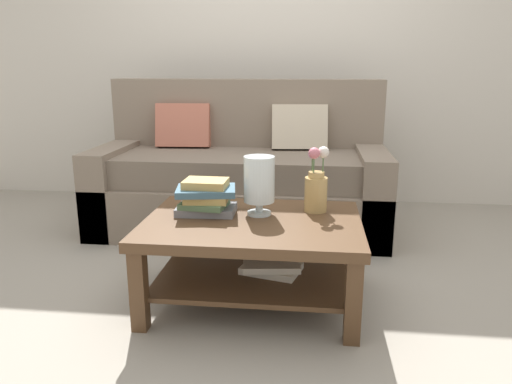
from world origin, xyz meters
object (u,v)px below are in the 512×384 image
Objects in this scene: book_stack_main at (206,198)px; glass_hurricane_vase at (259,181)px; couch at (242,178)px; coffee_table at (254,243)px; flower_pitcher at (316,187)px.

glass_hurricane_vase is at bearing 3.10° from book_stack_main.
couch is 1.13m from book_stack_main.
coffee_table is 3.28× the size of book_stack_main.
couch is 6.89× the size of glass_hurricane_vase.
glass_hurricane_vase is at bearing -161.91° from flower_pitcher.
glass_hurricane_vase is at bearing -77.26° from couch.
flower_pitcher is (0.28, 0.09, -0.04)m from glass_hurricane_vase.
couch reaches higher than coffee_table.
glass_hurricane_vase is (0.02, 0.09, 0.29)m from coffee_table.
book_stack_main is at bearing 163.97° from coffee_table.
flower_pitcher is (0.53, -1.01, 0.20)m from couch.
book_stack_main is at bearing -176.90° from glass_hurricane_vase.
couch is 1.95× the size of coffee_table.
couch reaches higher than book_stack_main.
book_stack_main reaches higher than coffee_table.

